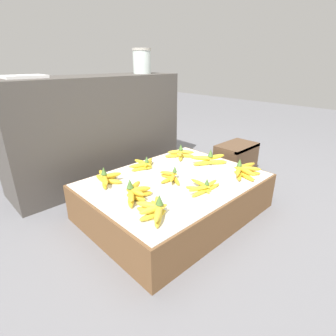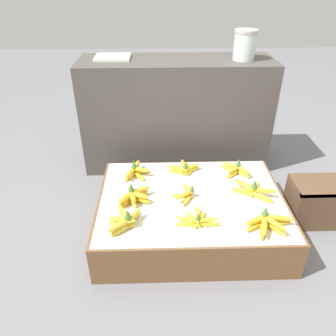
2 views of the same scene
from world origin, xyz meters
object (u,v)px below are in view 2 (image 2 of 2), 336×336
banana_bunch_front_midleft (197,220)px  banana_bunch_middle_midleft (186,194)px  wooden_crate (318,202)px  foam_tray_white (113,57)px  banana_bunch_back_midleft (184,168)px  glass_jar (245,45)px  banana_bunch_middle_left (134,196)px  banana_bunch_front_midright (267,222)px  banana_bunch_back_midright (236,169)px  banana_bunch_middle_midright (253,190)px  banana_bunch_back_left (136,171)px  banana_bunch_front_left (125,220)px

banana_bunch_front_midleft → banana_bunch_middle_midleft: size_ratio=1.26×
wooden_crate → foam_tray_white: bearing=148.2°
banana_bunch_middle_midleft → banana_bunch_back_midleft: banana_bunch_back_midleft is taller
glass_jar → banana_bunch_middle_left: bearing=-131.7°
banana_bunch_front_midright → banana_bunch_back_midright: (-0.06, 0.51, 0.00)m
banana_bunch_middle_left → banana_bunch_back_midright: bearing=23.3°
banana_bunch_front_midleft → banana_bunch_back_midright: size_ratio=1.31×
banana_bunch_front_midright → banana_bunch_back_midright: banana_bunch_front_midright is taller
banana_bunch_middle_midright → banana_bunch_middle_midleft: bearing=-177.6°
wooden_crate → banana_bunch_middle_midleft: banana_bunch_middle_midleft is taller
banana_bunch_middle_midleft → banana_bunch_back_midleft: bearing=88.4°
banana_bunch_middle_left → banana_bunch_middle_midright: same height
wooden_crate → banana_bunch_back_midleft: bearing=165.3°
banana_bunch_front_midleft → banana_bunch_back_left: bearing=125.9°
banana_bunch_back_midright → banana_bunch_middle_left: bearing=-156.7°
banana_bunch_front_left → banana_bunch_middle_left: 0.20m
banana_bunch_back_left → glass_jar: 1.13m
banana_bunch_front_left → banana_bunch_front_midleft: 0.37m
foam_tray_white → banana_bunch_middle_midleft: bearing=-61.5°
wooden_crate → foam_tray_white: 1.66m
banana_bunch_middle_left → banana_bunch_middle_midleft: bearing=5.6°
banana_bunch_front_left → foam_tray_white: foam_tray_white is taller
banana_bunch_back_midright → banana_bunch_front_left: bearing=-144.7°
wooden_crate → banana_bunch_front_midright: bearing=-143.1°
banana_bunch_back_left → wooden_crate: bearing=-9.5°
glass_jar → foam_tray_white: bearing=176.3°
banana_bunch_front_midright → banana_bunch_back_left: 0.86m
banana_bunch_front_midright → banana_bunch_middle_midleft: 0.47m
banana_bunch_front_left → banana_bunch_front_midright: bearing=-2.8°
wooden_crate → banana_bunch_back_left: 1.14m
banana_bunch_back_midright → glass_jar: size_ratio=0.92×
banana_bunch_front_midright → banana_bunch_back_left: bearing=143.7°
banana_bunch_front_midright → banana_bunch_back_left: size_ratio=1.24×
wooden_crate → banana_bunch_middle_midleft: 0.83m
banana_bunch_back_left → foam_tray_white: 0.84m
wooden_crate → banana_bunch_front_left: bearing=-166.0°
banana_bunch_front_left → banana_bunch_back_midleft: 0.60m
banana_bunch_back_left → banana_bunch_middle_midright: bearing=-18.3°
banana_bunch_front_midleft → glass_jar: (0.40, 1.02, 0.65)m
banana_bunch_front_midright → banana_bunch_middle_midleft: banana_bunch_front_midright is taller
wooden_crate → banana_bunch_back_midleft: banana_bunch_back_midleft is taller
banana_bunch_front_midright → banana_bunch_middle_left: banana_bunch_middle_left is taller
glass_jar → banana_bunch_back_left: bearing=-143.3°
banana_bunch_middle_left → banana_bunch_back_left: size_ratio=0.90×
banana_bunch_middle_left → banana_bunch_back_left: 0.27m
banana_bunch_front_midleft → foam_tray_white: 1.32m
banana_bunch_middle_midleft → banana_bunch_back_left: bearing=140.8°
banana_bunch_front_left → banana_bunch_back_midright: bearing=35.3°
banana_bunch_middle_midleft → banana_bunch_back_midleft: 0.27m
banana_bunch_middle_left → banana_bunch_back_midleft: 0.43m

